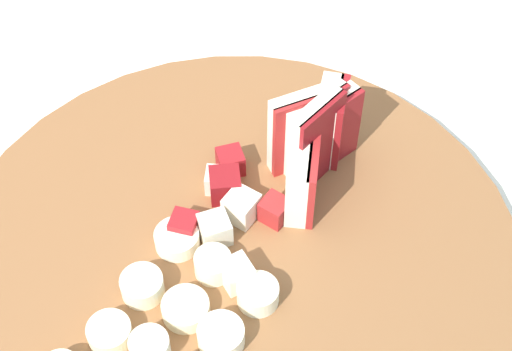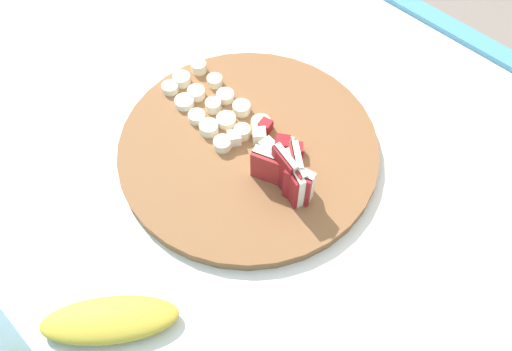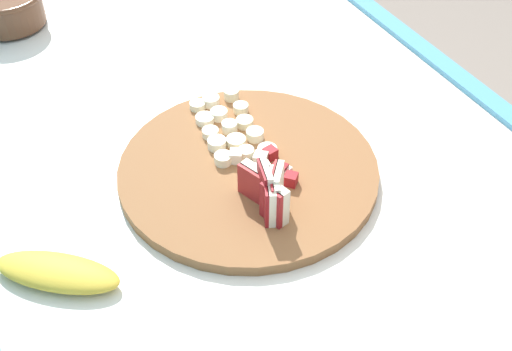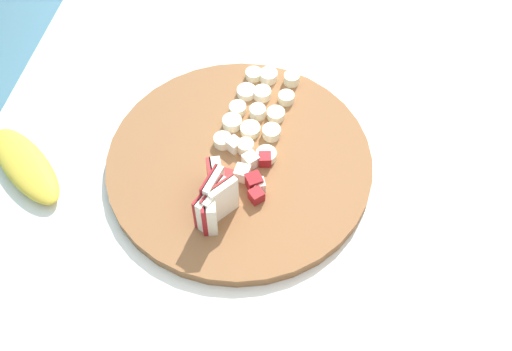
% 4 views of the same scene
% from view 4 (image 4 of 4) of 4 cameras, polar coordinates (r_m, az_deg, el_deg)
% --- Properties ---
extents(ground, '(10.00, 10.00, 0.00)m').
position_cam_4_polar(ground, '(1.77, 1.41, -12.68)').
color(ground, gray).
extents(tiled_countertop, '(1.59, 0.81, 0.93)m').
position_cam_4_polar(tiled_countertop, '(1.36, 1.83, -5.40)').
color(tiled_countertop, silver).
rests_on(tiled_countertop, ground).
extents(tile_backsplash, '(2.40, 0.04, 1.40)m').
position_cam_4_polar(tile_backsplash, '(1.26, -17.43, 3.54)').
color(tile_backsplash, '#4C8EB2').
rests_on(tile_backsplash, ground).
extents(cutting_board, '(0.37, 0.37, 0.02)m').
position_cam_4_polar(cutting_board, '(0.88, -1.50, 1.13)').
color(cutting_board, brown).
rests_on(cutting_board, tiled_countertop).
extents(apple_wedge_fan, '(0.09, 0.05, 0.07)m').
position_cam_4_polar(apple_wedge_fan, '(0.81, -3.82, -2.09)').
color(apple_wedge_fan, '#A32323').
rests_on(apple_wedge_fan, cutting_board).
extents(apple_dice_pile, '(0.10, 0.07, 0.02)m').
position_cam_4_polar(apple_dice_pile, '(0.85, -0.74, 0.37)').
color(apple_dice_pile, maroon).
rests_on(apple_dice_pile, cutting_board).
extents(banana_slice_rows, '(0.18, 0.10, 0.02)m').
position_cam_4_polar(banana_slice_rows, '(0.92, 0.19, 5.77)').
color(banana_slice_rows, white).
rests_on(banana_slice_rows, cutting_board).
extents(banana_peel, '(0.15, 0.16, 0.02)m').
position_cam_4_polar(banana_peel, '(0.93, -20.03, 0.87)').
color(banana_peel, gold).
rests_on(banana_peel, tiled_countertop).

